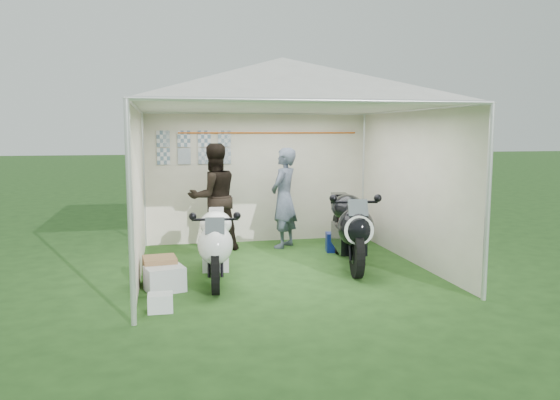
{
  "coord_description": "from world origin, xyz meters",
  "views": [
    {
      "loc": [
        -1.67,
        -7.6,
        1.98
      ],
      "look_at": [
        0.04,
        0.35,
        0.95
      ],
      "focal_mm": 35.0,
      "sensor_mm": 36.0,
      "label": 1
    }
  ],
  "objects_px": {
    "person_blue_jacket": "(284,198)",
    "paddock_stand": "(339,242)",
    "motorcycle_black": "(349,226)",
    "person_dark_jacket": "(214,197)",
    "canopy_tent": "(282,89)",
    "crate_2": "(160,303)",
    "motorcycle_white": "(216,242)",
    "equipment_box": "(348,231)",
    "crate_1": "(160,271)",
    "crate_0": "(165,279)"
  },
  "relations": [
    {
      "from": "motorcycle_white",
      "to": "crate_0",
      "type": "relative_size",
      "value": 4.21
    },
    {
      "from": "motorcycle_white",
      "to": "person_dark_jacket",
      "type": "distance_m",
      "value": 1.97
    },
    {
      "from": "canopy_tent",
      "to": "motorcycle_black",
      "type": "relative_size",
      "value": 2.6
    },
    {
      "from": "canopy_tent",
      "to": "crate_1",
      "type": "height_order",
      "value": "canopy_tent"
    },
    {
      "from": "crate_0",
      "to": "crate_1",
      "type": "xyz_separation_m",
      "value": [
        -0.06,
        0.28,
        0.03
      ]
    },
    {
      "from": "canopy_tent",
      "to": "equipment_box",
      "type": "distance_m",
      "value": 3.12
    },
    {
      "from": "canopy_tent",
      "to": "person_blue_jacket",
      "type": "bearing_deg",
      "value": 75.99
    },
    {
      "from": "crate_2",
      "to": "person_blue_jacket",
      "type": "bearing_deg",
      "value": 55.43
    },
    {
      "from": "paddock_stand",
      "to": "person_dark_jacket",
      "type": "xyz_separation_m",
      "value": [
        -2.01,
        0.53,
        0.73
      ]
    },
    {
      "from": "paddock_stand",
      "to": "person_dark_jacket",
      "type": "distance_m",
      "value": 2.2
    },
    {
      "from": "motorcycle_black",
      "to": "crate_1",
      "type": "distance_m",
      "value": 2.78
    },
    {
      "from": "crate_1",
      "to": "motorcycle_white",
      "type": "bearing_deg",
      "value": 0.98
    },
    {
      "from": "person_blue_jacket",
      "to": "crate_0",
      "type": "bearing_deg",
      "value": -4.13
    },
    {
      "from": "crate_1",
      "to": "canopy_tent",
      "type": "bearing_deg",
      "value": 18.62
    },
    {
      "from": "crate_1",
      "to": "crate_2",
      "type": "relative_size",
      "value": 1.52
    },
    {
      "from": "motorcycle_black",
      "to": "person_blue_jacket",
      "type": "distance_m",
      "value": 1.66
    },
    {
      "from": "motorcycle_white",
      "to": "crate_1",
      "type": "bearing_deg",
      "value": -172.81
    },
    {
      "from": "motorcycle_white",
      "to": "equipment_box",
      "type": "distance_m",
      "value": 3.21
    },
    {
      "from": "canopy_tent",
      "to": "person_blue_jacket",
      "type": "xyz_separation_m",
      "value": [
        0.34,
        1.35,
        -1.72
      ]
    },
    {
      "from": "motorcycle_black",
      "to": "person_blue_jacket",
      "type": "bearing_deg",
      "value": 122.91
    },
    {
      "from": "person_dark_jacket",
      "to": "person_blue_jacket",
      "type": "distance_m",
      "value": 1.19
    },
    {
      "from": "motorcycle_black",
      "to": "person_blue_jacket",
      "type": "relative_size",
      "value": 1.28
    },
    {
      "from": "paddock_stand",
      "to": "motorcycle_black",
      "type": "bearing_deg",
      "value": -99.82
    },
    {
      "from": "paddock_stand",
      "to": "crate_1",
      "type": "xyz_separation_m",
      "value": [
        -2.89,
        -1.41,
        0.03
      ]
    },
    {
      "from": "person_dark_jacket",
      "to": "crate_1",
      "type": "relative_size",
      "value": 4.33
    },
    {
      "from": "crate_1",
      "to": "crate_2",
      "type": "distance_m",
      "value": 1.07
    },
    {
      "from": "person_blue_jacket",
      "to": "crate_2",
      "type": "xyz_separation_m",
      "value": [
        -2.07,
        -3.0,
        -0.75
      ]
    },
    {
      "from": "equipment_box",
      "to": "motorcycle_white",
      "type": "bearing_deg",
      "value": -141.99
    },
    {
      "from": "person_blue_jacket",
      "to": "paddock_stand",
      "type": "bearing_deg",
      "value": 95.22
    },
    {
      "from": "paddock_stand",
      "to": "equipment_box",
      "type": "height_order",
      "value": "equipment_box"
    },
    {
      "from": "motorcycle_black",
      "to": "crate_1",
      "type": "xyz_separation_m",
      "value": [
        -2.72,
        -0.43,
        -0.42
      ]
    },
    {
      "from": "person_dark_jacket",
      "to": "equipment_box",
      "type": "relative_size",
      "value": 3.94
    },
    {
      "from": "equipment_box",
      "to": "crate_2",
      "type": "distance_m",
      "value": 4.45
    },
    {
      "from": "motorcycle_white",
      "to": "motorcycle_black",
      "type": "relative_size",
      "value": 0.89
    },
    {
      "from": "motorcycle_black",
      "to": "person_dark_jacket",
      "type": "distance_m",
      "value": 2.4
    },
    {
      "from": "person_blue_jacket",
      "to": "crate_1",
      "type": "xyz_separation_m",
      "value": [
        -2.08,
        -1.94,
        -0.67
      ]
    },
    {
      "from": "motorcycle_white",
      "to": "paddock_stand",
      "type": "height_order",
      "value": "motorcycle_white"
    },
    {
      "from": "motorcycle_white",
      "to": "crate_2",
      "type": "bearing_deg",
      "value": -117.54
    },
    {
      "from": "person_dark_jacket",
      "to": "crate_2",
      "type": "relative_size",
      "value": 6.56
    },
    {
      "from": "person_dark_jacket",
      "to": "equipment_box",
      "type": "bearing_deg",
      "value": 164.89
    },
    {
      "from": "motorcycle_white",
      "to": "person_blue_jacket",
      "type": "bearing_deg",
      "value": 61.2
    },
    {
      "from": "paddock_stand",
      "to": "person_blue_jacket",
      "type": "bearing_deg",
      "value": 147.03
    },
    {
      "from": "motorcycle_white",
      "to": "paddock_stand",
      "type": "distance_m",
      "value": 2.6
    },
    {
      "from": "paddock_stand",
      "to": "motorcycle_white",
      "type": "bearing_deg",
      "value": -147.11
    },
    {
      "from": "motorcycle_white",
      "to": "crate_1",
      "type": "xyz_separation_m",
      "value": [
        -0.73,
        -0.01,
        -0.35
      ]
    },
    {
      "from": "motorcycle_black",
      "to": "person_blue_jacket",
      "type": "height_order",
      "value": "person_blue_jacket"
    },
    {
      "from": "motorcycle_black",
      "to": "canopy_tent",
      "type": "bearing_deg",
      "value": -179.26
    },
    {
      "from": "equipment_box",
      "to": "canopy_tent",
      "type": "bearing_deg",
      "value": -137.22
    },
    {
      "from": "equipment_box",
      "to": "person_dark_jacket",
      "type": "bearing_deg",
      "value": -179.05
    },
    {
      "from": "canopy_tent",
      "to": "crate_1",
      "type": "bearing_deg",
      "value": -161.38
    }
  ]
}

